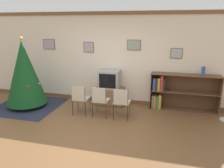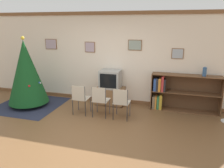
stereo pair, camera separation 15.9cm
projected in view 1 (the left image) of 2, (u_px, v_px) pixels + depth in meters
name	position (u px, v px, depth m)	size (l,w,h in m)	color
ground_plane	(81.00, 137.00, 4.69)	(24.00, 24.00, 0.00)	brown
wall_back	(110.00, 58.00, 6.56)	(9.10, 0.11, 2.70)	silver
area_rug	(28.00, 106.00, 6.48)	(1.84, 1.82, 0.01)	#23283D
christmas_tree	(25.00, 73.00, 6.21)	(1.15, 1.15, 2.02)	maroon
tv_console	(110.00, 96.00, 6.54)	(0.82, 0.50, 0.53)	brown
television	(110.00, 79.00, 6.39)	(0.59, 0.49, 0.53)	#9E9E99
folding_chair_left	(80.00, 98.00, 5.73)	(0.40, 0.40, 0.82)	#BCB29E
folding_chair_center	(100.00, 100.00, 5.60)	(0.40, 0.40, 0.82)	#BCB29E
folding_chair_right	(121.00, 102.00, 5.47)	(0.40, 0.40, 0.82)	#BCB29E
bookshelf	(173.00, 92.00, 6.12)	(1.84, 0.36, 1.03)	brown
vase	(203.00, 71.00, 5.75)	(0.10, 0.10, 0.24)	#335684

